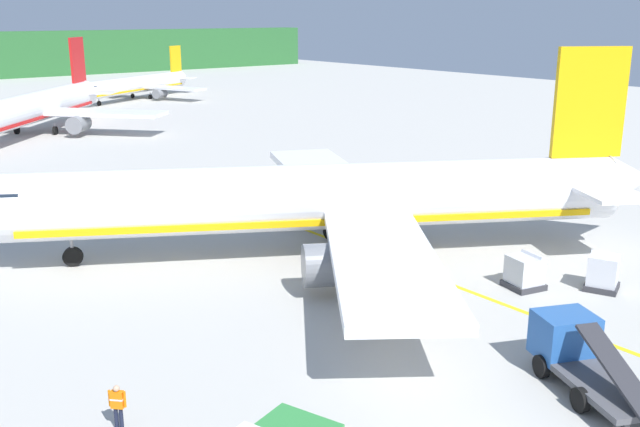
# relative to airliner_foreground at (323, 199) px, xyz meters

# --- Properties ---
(ground) EXTENTS (240.00, 320.00, 0.20)m
(ground) POSITION_rel_airliner_foreground_xyz_m (-9.10, 28.32, -3.49)
(ground) COLOR #B7B5AD
(airliner_foreground) EXTENTS (37.70, 31.97, 11.90)m
(airliner_foreground) POSITION_rel_airliner_foreground_xyz_m (0.00, 0.00, 0.00)
(airliner_foreground) COLOR white
(airliner_foreground) RESTS_ON ground
(airliner_mid_apron) EXTENTS (28.40, 29.61, 10.73)m
(airliner_mid_apron) POSITION_rel_airliner_foreground_xyz_m (0.13, 54.43, -0.33)
(airliner_mid_apron) COLOR white
(airliner_mid_apron) RESTS_ON ground
(airliner_far_taxiway) EXTENTS (26.63, 22.52, 8.27)m
(airliner_far_taxiway) POSITION_rel_airliner_foreground_xyz_m (25.80, 81.39, -1.04)
(airliner_far_taxiway) COLOR white
(airliner_far_taxiway) RESTS_ON ground
(service_truck_fuel) EXTENTS (4.41, 6.35, 2.58)m
(service_truck_fuel) POSITION_rel_airliner_foreground_xyz_m (-1.88, -17.93, -2.21)
(service_truck_fuel) COLOR #2659A5
(service_truck_fuel) RESTS_ON ground
(cargo_container_near) EXTENTS (2.06, 2.06, 1.84)m
(cargo_container_near) POSITION_rel_airliner_foreground_xyz_m (4.80, -10.67, -2.53)
(cargo_container_near) COLOR #333338
(cargo_container_near) RESTS_ON ground
(cargo_container_mid) EXTENTS (2.11, 2.11, 1.95)m
(cargo_container_mid) POSITION_rel_airliner_foreground_xyz_m (7.74, -13.30, -2.47)
(cargo_container_mid) COLOR #333338
(cargo_container_mid) RESTS_ON ground
(crew_marshaller) EXTENTS (0.48, 0.48, 1.76)m
(crew_marshaller) POSITION_rel_airliner_foreground_xyz_m (-3.26, -8.67, -2.35)
(crew_marshaller) COLOR #191E33
(crew_marshaller) RESTS_ON ground
(crew_loader_left) EXTENTS (0.47, 0.49, 1.66)m
(crew_loader_left) POSITION_rel_airliner_foreground_xyz_m (-17.03, -10.08, -2.41)
(crew_loader_left) COLOR #191E33
(crew_loader_left) RESTS_ON ground
(apron_guide_line) EXTENTS (0.30, 60.00, 0.01)m
(apron_guide_line) POSITION_rel_airliner_foreground_xyz_m (2.17, -4.71, -3.39)
(apron_guide_line) COLOR yellow
(apron_guide_line) RESTS_ON ground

